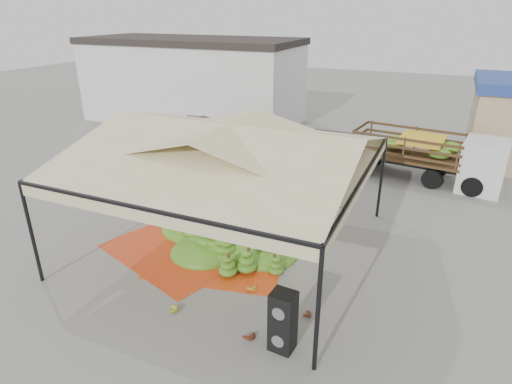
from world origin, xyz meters
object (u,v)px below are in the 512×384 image
at_px(banana_heap, 227,227).
at_px(speaker_stack, 283,321).
at_px(truck_left, 244,141).
at_px(vendor, 270,164).
at_px(truck_right, 433,152).

xyz_separation_m(banana_heap, speaker_stack, (3.33, -3.74, 0.18)).
bearing_deg(truck_left, speaker_stack, -56.94).
distance_m(speaker_stack, vendor, 10.06).
relative_size(speaker_stack, vendor, 0.85).
relative_size(banana_heap, speaker_stack, 3.55).
bearing_deg(speaker_stack, banana_heap, 135.99).
height_order(vendor, truck_right, truck_right).
bearing_deg(speaker_stack, vendor, 118.30).
bearing_deg(vendor, truck_left, -60.90).
relative_size(banana_heap, truck_right, 0.82).
xyz_separation_m(truck_left, truck_right, (8.44, 1.56, 0.09)).
bearing_deg(banana_heap, truck_right, 56.52).
relative_size(banana_heap, vendor, 3.01).
height_order(vendor, truck_left, truck_left).
distance_m(vendor, truck_right, 7.20).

